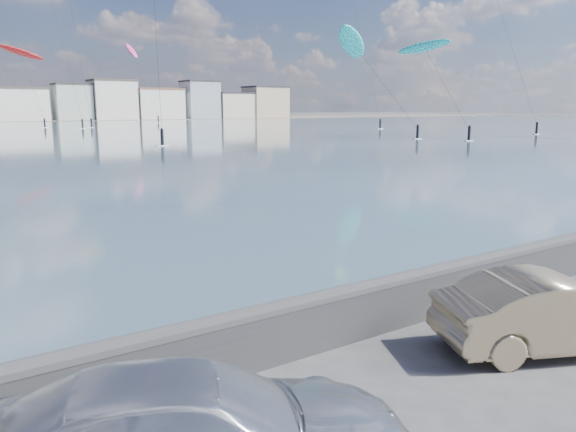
% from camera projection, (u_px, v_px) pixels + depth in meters
% --- Properties ---
extents(seawall, '(400.00, 0.36, 1.08)m').
position_uv_depth(seawall, '(282.00, 328.00, 9.54)').
color(seawall, '#28282B').
rests_on(seawall, ground).
extents(car_champagne, '(4.42, 3.07, 1.38)m').
position_uv_depth(car_champagne, '(555.00, 312.00, 9.95)').
color(car_champagne, tan).
rests_on(car_champagne, ground).
extents(kitesurfer_6, '(9.43, 17.83, 18.40)m').
position_uv_depth(kitesurfer_6, '(21.00, 53.00, 124.61)').
color(kitesurfer_6, red).
rests_on(kitesurfer_6, ground).
extents(kitesurfer_7, '(9.95, 14.50, 15.94)m').
position_uv_depth(kitesurfer_7, '(352.00, 43.00, 79.29)').
color(kitesurfer_7, '#19BFBF').
rests_on(kitesurfer_7, ground).
extents(kitesurfer_12, '(6.60, 15.29, 14.06)m').
position_uv_depth(kitesurfer_12, '(425.00, 49.00, 79.41)').
color(kitesurfer_12, '#19BFBF').
rests_on(kitesurfer_12, ground).
extents(kitesurfer_15, '(3.24, 19.91, 22.76)m').
position_uv_depth(kitesurfer_15, '(132.00, 51.00, 157.34)').
color(kitesurfer_15, '#E5338C').
rests_on(kitesurfer_15, ground).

